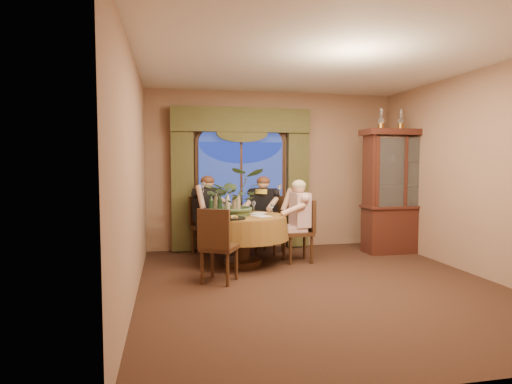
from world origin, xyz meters
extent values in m
plane|color=black|center=(0.00, 0.00, 0.00)|extent=(5.00, 5.00, 0.00)
plane|color=#88634D|center=(0.00, 2.50, 1.40)|extent=(4.50, 0.00, 4.50)
plane|color=#88634D|center=(2.25, 0.00, 1.40)|extent=(0.00, 5.00, 5.00)
plane|color=white|center=(0.00, 0.00, 2.80)|extent=(5.00, 5.00, 0.00)
cube|color=#3F3E1E|center=(-1.63, 2.38, 1.18)|extent=(0.38, 0.14, 2.32)
cube|color=#3F3E1E|center=(0.43, 2.38, 1.18)|extent=(0.38, 0.14, 2.32)
cylinder|color=#913E1A|center=(-0.77, 1.25, 0.38)|extent=(1.46, 1.46, 0.75)
cube|color=#341611|center=(2.00, 1.61, 1.05)|extent=(1.30, 0.52, 2.10)
cube|color=black|center=(0.09, 1.27, 0.48)|extent=(0.43, 0.43, 0.96)
cube|color=black|center=(-0.19, 2.00, 0.48)|extent=(0.59, 0.59, 0.96)
cube|color=black|center=(-1.24, 2.14, 0.48)|extent=(0.57, 0.57, 0.96)
cube|color=black|center=(-1.23, 0.38, 0.48)|extent=(0.57, 0.57, 0.96)
imported|color=#415B37|center=(-0.89, 1.34, 1.35)|extent=(0.93, 1.04, 0.81)
imported|color=#53602D|center=(-0.76, 1.18, 0.77)|extent=(0.15, 0.15, 0.05)
cylinder|color=black|center=(-0.98, 0.86, 0.76)|extent=(0.35, 0.35, 0.02)
cylinder|color=black|center=(-1.26, 1.18, 0.92)|extent=(0.07, 0.07, 0.33)
cylinder|color=tan|center=(-1.17, 1.36, 0.92)|extent=(0.07, 0.07, 0.33)
cylinder|color=tan|center=(-1.00, 1.27, 0.92)|extent=(0.07, 0.07, 0.33)
cylinder|color=black|center=(-1.13, 1.20, 0.92)|extent=(0.07, 0.07, 0.33)
cube|color=white|center=(-0.53, 1.11, 0.75)|extent=(0.31, 0.36, 0.00)
cube|color=white|center=(-0.50, 1.43, 0.75)|extent=(0.34, 0.37, 0.00)
camera|label=1|loc=(-1.87, -5.04, 1.55)|focal=30.00mm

